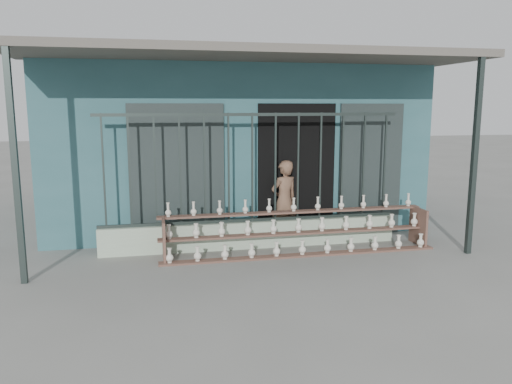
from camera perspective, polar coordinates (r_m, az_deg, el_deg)
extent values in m
plane|color=slate|center=(7.26, 1.65, -9.13)|extent=(60.00, 60.00, 0.00)
cube|color=#2E5A61|center=(11.12, -3.53, 5.88)|extent=(7.00, 5.00, 3.20)
cube|color=black|center=(8.93, 4.57, 2.34)|extent=(1.40, 0.12, 2.40)
cube|color=#1E2827|center=(8.54, -8.99, 1.91)|extent=(1.60, 0.08, 2.40)
cube|color=#1E2827|center=(9.39, 12.87, 2.49)|extent=(1.20, 0.08, 2.40)
cube|color=#59544C|center=(8.08, -0.30, 15.45)|extent=(7.40, 2.00, 0.12)
cube|color=#283330|center=(7.18, -25.80, 2.39)|extent=(0.08, 0.08, 3.10)
cube|color=#283330|center=(8.56, 23.69, 3.58)|extent=(0.08, 0.08, 3.10)
cube|color=#ACC3A7|center=(8.41, -0.42, -4.87)|extent=(5.00, 0.20, 0.45)
cube|color=#283330|center=(8.07, -17.02, 2.22)|extent=(0.03, 0.03, 1.80)
cube|color=#283330|center=(8.05, -14.25, 2.32)|extent=(0.03, 0.03, 1.80)
cube|color=#283330|center=(8.04, -11.45, 2.42)|extent=(0.03, 0.03, 1.80)
cube|color=#283330|center=(8.05, -8.66, 2.52)|extent=(0.03, 0.03, 1.80)
cube|color=#283330|center=(8.08, -5.89, 2.61)|extent=(0.03, 0.03, 1.80)
cube|color=#283330|center=(8.13, -3.14, 2.69)|extent=(0.03, 0.03, 1.80)
cube|color=#283330|center=(8.20, -0.43, 2.76)|extent=(0.03, 0.03, 1.80)
cube|color=#283330|center=(8.29, 2.23, 2.83)|extent=(0.03, 0.03, 1.80)
cube|color=#283330|center=(8.39, 4.82, 2.88)|extent=(0.03, 0.03, 1.80)
cube|color=#283330|center=(8.51, 7.36, 2.94)|extent=(0.03, 0.03, 1.80)
cube|color=#283330|center=(8.65, 9.81, 2.98)|extent=(0.03, 0.03, 1.80)
cube|color=#283330|center=(8.80, 12.19, 3.02)|extent=(0.03, 0.03, 1.80)
cube|color=#283330|center=(8.96, 14.48, 3.05)|extent=(0.03, 0.03, 1.80)
cube|color=#283330|center=(8.14, -0.44, 8.85)|extent=(5.00, 0.04, 0.05)
cube|color=#283330|center=(8.35, -0.42, -3.21)|extent=(5.00, 0.04, 0.05)
cube|color=brown|center=(8.02, 5.30, -7.20)|extent=(4.50, 0.18, 0.03)
cube|color=brown|center=(8.17, 4.81, -4.69)|extent=(4.50, 0.18, 0.03)
cube|color=brown|center=(8.34, 4.35, -2.27)|extent=(4.50, 0.18, 0.03)
cube|color=brown|center=(7.84, -10.48, -5.40)|extent=(0.04, 0.55, 0.64)
cube|color=brown|center=(9.01, 18.05, -3.74)|extent=(0.04, 0.55, 0.64)
imported|color=brown|center=(8.74, 3.24, -1.03)|extent=(0.61, 0.50, 1.43)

